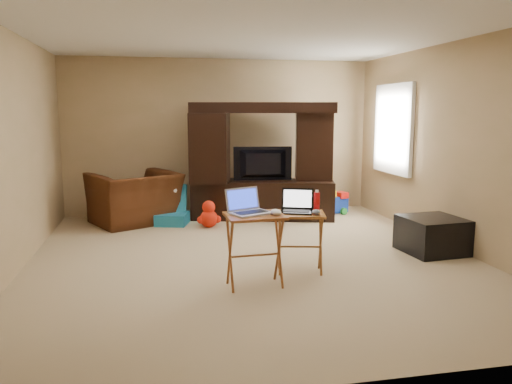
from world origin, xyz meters
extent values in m
plane|color=#C7AC8A|center=(0.00, 0.00, 0.00)|extent=(5.50, 5.50, 0.00)
plane|color=silver|center=(0.00, 0.00, 2.50)|extent=(5.50, 5.50, 0.00)
plane|color=tan|center=(0.00, 2.75, 1.25)|extent=(5.00, 0.00, 5.00)
plane|color=tan|center=(0.00, -2.75, 1.25)|extent=(5.00, 0.00, 5.00)
plane|color=tan|center=(-2.50, 0.00, 1.25)|extent=(0.00, 5.50, 5.50)
plane|color=tan|center=(2.50, 0.00, 1.25)|extent=(0.00, 5.50, 5.50)
plane|color=white|center=(2.48, 1.55, 1.40)|extent=(0.00, 1.20, 1.20)
cube|color=white|center=(2.46, 1.55, 1.40)|extent=(0.06, 1.14, 1.34)
cube|color=black|center=(0.57, 2.07, 0.90)|extent=(2.26, 1.07, 1.80)
imported|color=black|center=(0.57, 2.02, 0.86)|extent=(0.92, 0.19, 0.52)
imported|color=#48230F|center=(-1.38, 2.10, 0.38)|extent=(1.51, 1.45, 0.76)
cube|color=black|center=(2.14, -0.20, 0.21)|extent=(0.71, 0.71, 0.42)
cube|color=#9A5825|center=(-0.16, -0.92, 0.35)|extent=(0.57, 0.46, 0.70)
cube|color=#AB6329|center=(0.39, -0.60, 0.32)|extent=(0.56, 0.49, 0.63)
cube|color=#ADAEB2|center=(-0.19, -0.89, 0.82)|extent=(0.46, 0.42, 0.24)
cube|color=black|center=(0.35, -0.58, 0.75)|extent=(0.41, 0.37, 0.24)
ellipsoid|color=white|center=(0.03, -0.99, 0.73)|extent=(0.12, 0.16, 0.06)
ellipsoid|color=#3F3F44|center=(0.52, -0.72, 0.66)|extent=(0.09, 0.14, 0.05)
cylinder|color=red|center=(0.59, -0.52, 0.73)|extent=(0.06, 0.06, 0.19)
camera|label=1|loc=(-1.06, -5.44, 1.67)|focal=35.00mm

